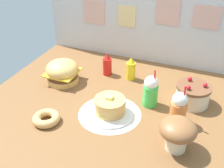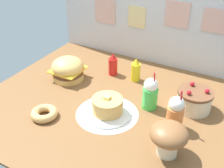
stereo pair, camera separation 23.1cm
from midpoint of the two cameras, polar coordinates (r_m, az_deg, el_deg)
ground_plane at (r=2.38m, az=2.64°, el=-4.47°), size 2.16×1.81×0.02m
back_wall at (r=2.91m, az=10.99°, el=12.44°), size 2.16×0.04×0.91m
doily_mat at (r=2.27m, az=1.95°, el=-6.08°), size 0.50×0.50×0.00m
burger at (r=2.69m, az=-6.51°, el=2.96°), size 0.30×0.30×0.22m
pancake_stack at (r=2.23m, az=2.05°, el=-4.76°), size 0.39×0.39×0.17m
layer_cake at (r=2.40m, az=18.95°, el=-3.15°), size 0.29×0.29×0.21m
ketchup_bottle at (r=2.75m, az=2.60°, el=3.85°), size 0.09×0.09×0.23m
mustard_bottle at (r=2.67m, az=7.27°, el=2.70°), size 0.09×0.09×0.23m
cream_soda_cup at (r=2.30m, az=10.58°, el=-2.00°), size 0.13×0.13×0.34m
orange_float_cup at (r=2.14m, az=15.70°, el=-5.76°), size 0.13×0.13×0.34m
donut_pink_glaze at (r=2.26m, az=-10.67°, el=-5.92°), size 0.21×0.21×0.06m
mushroom_stool at (r=1.91m, az=14.86°, el=-10.40°), size 0.25×0.25×0.24m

